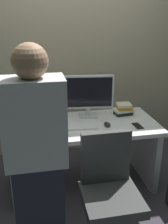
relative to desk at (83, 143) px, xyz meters
The scene contains 12 objects.
ground_plane 0.51m from the desk, ahead, with size 9.00×9.00×0.00m, color #3D3842.
wall_back 1.33m from the desk, 90.00° to the left, with size 6.40×0.10×3.00m, color tan.
desk is the anchor object (origin of this frame).
office_chair 0.80m from the desk, 86.18° to the right, with size 0.52×0.52×0.94m.
person_at_desk 1.03m from the desk, 119.68° to the right, with size 0.40×0.24×1.64m.
monitor 0.52m from the desk, 64.16° to the left, with size 0.54×0.16×0.46m.
keyboard 0.26m from the desk, 137.05° to the right, with size 0.43×0.13×0.02m, color white.
mouse 0.34m from the desk, 22.04° to the right, with size 0.06×0.10×0.03m, color black.
cup_near_keyboard 0.54m from the desk, 166.25° to the right, with size 0.08×0.08×0.09m, color #3372B2.
cup_by_monitor 0.54m from the desk, 160.68° to the left, with size 0.07×0.07×0.08m, color #3372B2.
book_stack 0.60m from the desk, 20.07° to the left, with size 0.22×0.18×0.13m.
cell_phone 0.59m from the desk, 16.88° to the right, with size 0.07×0.14×0.01m, color black.
Camera 1 is at (-0.48, -2.43, 1.80)m, focal length 42.57 mm.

